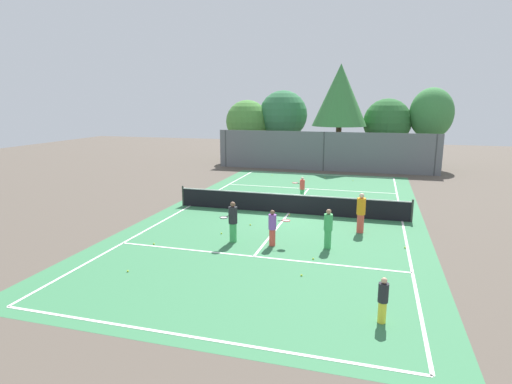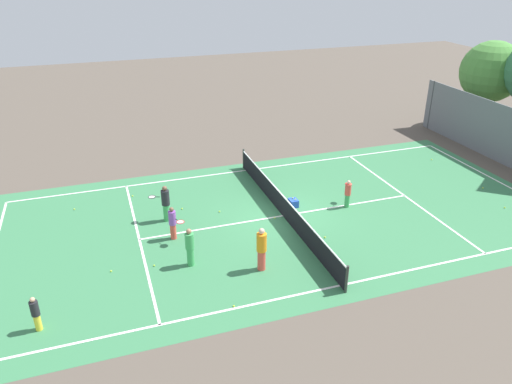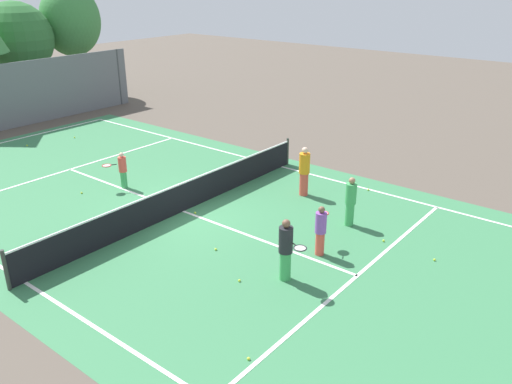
# 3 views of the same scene
# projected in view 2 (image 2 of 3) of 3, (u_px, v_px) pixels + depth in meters

# --- Properties ---
(ground_plane) EXTENTS (80.00, 80.00, 0.00)m
(ground_plane) POSITION_uv_depth(u_px,v_px,m) (283.00, 216.00, 22.13)
(ground_plane) COLOR brown
(court_surface) EXTENTS (13.00, 25.00, 0.01)m
(court_surface) POSITION_uv_depth(u_px,v_px,m) (283.00, 216.00, 22.13)
(court_surface) COLOR #387A4C
(court_surface) RESTS_ON ground_plane
(tennis_net) EXTENTS (11.90, 0.10, 1.10)m
(tennis_net) POSITION_uv_depth(u_px,v_px,m) (283.00, 206.00, 21.91)
(tennis_net) COLOR #333833
(tennis_net) RESTS_ON ground_plane
(tree_3) EXTENTS (3.98, 3.98, 5.74)m
(tree_3) POSITION_uv_depth(u_px,v_px,m) (491.00, 72.00, 32.16)
(tree_3) COLOR brown
(tree_3) RESTS_ON ground_plane
(player_0) EXTENTS (0.84, 0.64, 1.34)m
(player_0) POSITION_uv_depth(u_px,v_px,m) (348.00, 193.00, 22.66)
(player_0) COLOR #3FA559
(player_0) RESTS_ON ground_plane
(player_1) EXTENTS (0.34, 0.34, 1.57)m
(player_1) POSITION_uv_depth(u_px,v_px,m) (190.00, 247.00, 18.27)
(player_1) COLOR #3FA559
(player_1) RESTS_ON ground_plane
(player_2) EXTENTS (0.26, 0.26, 1.24)m
(player_2) POSITION_uv_depth(u_px,v_px,m) (36.00, 313.00, 15.12)
(player_2) COLOR yellow
(player_2) RESTS_ON ground_plane
(player_3) EXTENTS (0.37, 0.37, 1.75)m
(player_3) POSITION_uv_depth(u_px,v_px,m) (262.00, 249.00, 17.98)
(player_3) COLOR #E54C3F
(player_3) RESTS_ON ground_plane
(player_4) EXTENTS (0.58, 0.94, 1.68)m
(player_4) POSITION_uv_depth(u_px,v_px,m) (165.00, 203.00, 21.39)
(player_4) COLOR #3FA559
(player_4) RESTS_ON ground_plane
(player_5) EXTENTS (0.87, 0.62, 1.45)m
(player_5) POSITION_uv_depth(u_px,v_px,m) (173.00, 223.00, 20.03)
(player_5) COLOR #E54C3F
(player_5) RESTS_ON ground_plane
(ball_crate) EXTENTS (0.47, 0.39, 0.43)m
(ball_crate) POSITION_uv_depth(u_px,v_px,m) (293.00, 203.00, 22.90)
(ball_crate) COLOR blue
(ball_crate) RESTS_ON ground_plane
(tennis_ball_0) EXTENTS (0.07, 0.07, 0.07)m
(tennis_ball_0) POSITION_uv_depth(u_px,v_px,m) (219.00, 211.00, 22.44)
(tennis_ball_0) COLOR #CCE533
(tennis_ball_0) RESTS_ON ground_plane
(tennis_ball_1) EXTENTS (0.07, 0.07, 0.07)m
(tennis_ball_1) POSITION_uv_depth(u_px,v_px,m) (111.00, 271.00, 18.19)
(tennis_ball_1) COLOR #CCE533
(tennis_ball_1) RESTS_ON ground_plane
(tennis_ball_2) EXTENTS (0.07, 0.07, 0.07)m
(tennis_ball_2) POSITION_uv_depth(u_px,v_px,m) (325.00, 237.00, 20.39)
(tennis_ball_2) COLOR #CCE533
(tennis_ball_2) RESTS_ON ground_plane
(tennis_ball_3) EXTENTS (0.07, 0.07, 0.07)m
(tennis_ball_3) POSITION_uv_depth(u_px,v_px,m) (182.00, 209.00, 22.69)
(tennis_ball_3) COLOR #CCE533
(tennis_ball_3) RESTS_ON ground_plane
(tennis_ball_4) EXTENTS (0.07, 0.07, 0.07)m
(tennis_ball_4) POSITION_uv_depth(u_px,v_px,m) (234.00, 306.00, 16.37)
(tennis_ball_4) COLOR #CCE533
(tennis_ball_4) RESTS_ON ground_plane
(tennis_ball_5) EXTENTS (0.07, 0.07, 0.07)m
(tennis_ball_5) POSITION_uv_depth(u_px,v_px,m) (432.00, 160.00, 28.18)
(tennis_ball_5) COLOR #CCE533
(tennis_ball_5) RESTS_ON ground_plane
(tennis_ball_6) EXTENTS (0.07, 0.07, 0.07)m
(tennis_ball_6) POSITION_uv_depth(u_px,v_px,m) (282.00, 211.00, 22.44)
(tennis_ball_6) COLOR #CCE533
(tennis_ball_6) RESTS_ON ground_plane
(tennis_ball_7) EXTENTS (0.07, 0.07, 0.07)m
(tennis_ball_7) POSITION_uv_depth(u_px,v_px,m) (133.00, 196.00, 23.90)
(tennis_ball_7) COLOR #CCE533
(tennis_ball_7) RESTS_ON ground_plane
(tennis_ball_8) EXTENTS (0.07, 0.07, 0.07)m
(tennis_ball_8) POSITION_uv_depth(u_px,v_px,m) (154.00, 266.00, 18.52)
(tennis_ball_8) COLOR #CCE533
(tennis_ball_8) RESTS_ON ground_plane
(tennis_ball_9) EXTENTS (0.07, 0.07, 0.07)m
(tennis_ball_9) POSITION_uv_depth(u_px,v_px,m) (505.00, 208.00, 22.79)
(tennis_ball_9) COLOR #CCE533
(tennis_ball_9) RESTS_ON ground_plane
(tennis_ball_10) EXTENTS (0.07, 0.07, 0.07)m
(tennis_ball_10) POSITION_uv_depth(u_px,v_px,m) (74.00, 209.00, 22.64)
(tennis_ball_10) COLOR #CCE533
(tennis_ball_10) RESTS_ON ground_plane
(tennis_ball_11) EXTENTS (0.07, 0.07, 0.07)m
(tennis_ball_11) POSITION_uv_depth(u_px,v_px,m) (483.00, 188.00, 24.73)
(tennis_ball_11) COLOR #CCE533
(tennis_ball_11) RESTS_ON ground_plane
(tennis_ball_12) EXTENTS (0.07, 0.07, 0.07)m
(tennis_ball_12) POSITION_uv_depth(u_px,v_px,m) (275.00, 218.00, 21.89)
(tennis_ball_12) COLOR #CCE533
(tennis_ball_12) RESTS_ON ground_plane
(tennis_ball_13) EXTENTS (0.07, 0.07, 0.07)m
(tennis_ball_13) POSITION_uv_depth(u_px,v_px,m) (347.00, 192.00, 24.26)
(tennis_ball_13) COLOR #CCE533
(tennis_ball_13) RESTS_ON ground_plane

